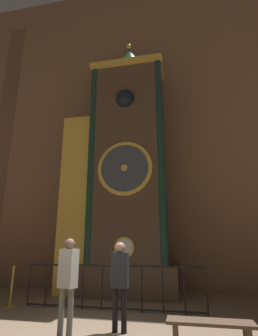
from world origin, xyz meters
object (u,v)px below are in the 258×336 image
visitor_far (120,276)px  visitor_bench (210,329)px  visitor_near (68,276)px  stanchion_post (11,293)px  clock_tower (120,173)px

visitor_far → visitor_bench: 1.89m
visitor_near → visitor_far: visitor_near is taller
stanchion_post → visitor_bench: size_ratio=0.74×
clock_tower → visitor_bench: clock_tower is taller
clock_tower → stanchion_post: bearing=-138.6°
visitor_far → stanchion_post: (-3.39, 1.40, -0.68)m
clock_tower → visitor_far: size_ratio=5.85×
clock_tower → stanchion_post: (-2.47, -2.18, -3.84)m
clock_tower → visitor_far: (0.92, -3.58, -3.16)m
visitor_near → visitor_bench: 2.71m
clock_tower → visitor_near: clock_tower is taller
visitor_near → visitor_far: bearing=43.4°
clock_tower → visitor_far: 4.86m
visitor_far → stanchion_post: bearing=155.6°
visitor_far → stanchion_post: visitor_far is taller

